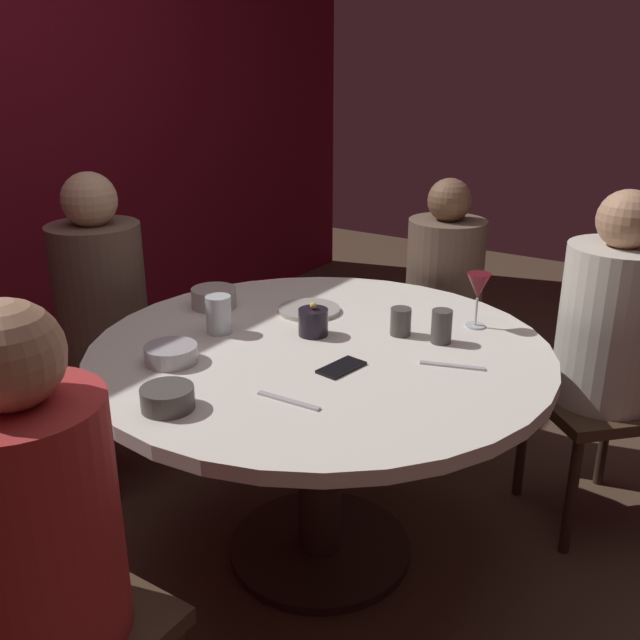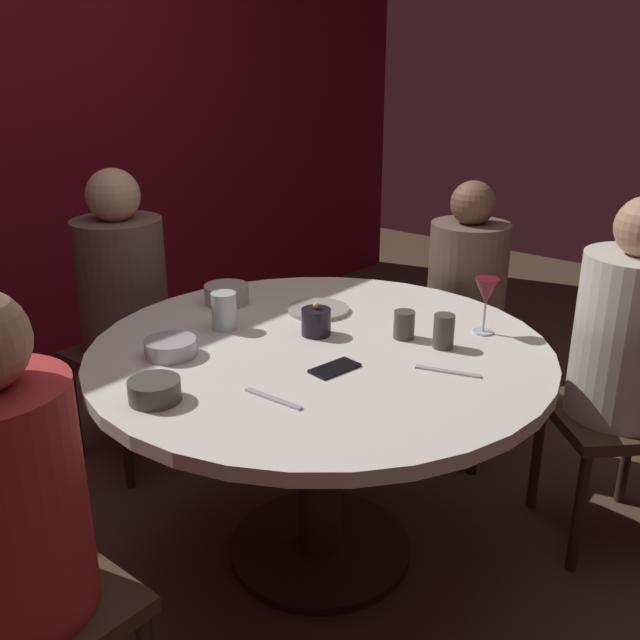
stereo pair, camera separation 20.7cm
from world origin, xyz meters
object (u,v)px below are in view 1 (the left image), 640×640
seated_diner_back (100,295)px  seated_diner_front_right (610,328)px  dinner_plate (309,310)px  cup_by_right_diner (442,326)px  cup_by_left_diner (401,322)px  seated_diner_right (444,284)px  cup_near_candle (219,314)px  candle_holder (313,322)px  cell_phone (341,367)px  seated_diner_left (36,524)px  bowl_salad_center (214,298)px  dining_table (320,390)px  wine_glass (478,288)px  bowl_serving_large (171,354)px  bowl_small_white (167,398)px

seated_diner_back → seated_diner_front_right: bearing=22.5°
dinner_plate → cup_by_right_diner: cup_by_right_diner is taller
cup_by_left_diner → cup_by_right_diner: cup_by_right_diner is taller
seated_diner_right → seated_diner_front_right: (-0.23, -0.68, 0.03)m
cup_near_candle → candle_holder: bearing=-60.9°
seated_diner_back → cup_by_left_diner: seated_diner_back is taller
cup_by_left_diner → cup_by_right_diner: (0.01, -0.13, 0.01)m
seated_diner_back → seated_diner_front_right: seated_diner_back is taller
cup_near_candle → cell_phone: bearing=-93.1°
cup_near_candle → seated_diner_front_right: bearing=-52.6°
cup_by_left_diner → candle_holder: bearing=123.4°
seated_diner_left → bowl_salad_center: size_ratio=7.68×
cell_phone → cup_by_right_diner: bearing=74.1°
dining_table → wine_glass: size_ratio=7.81×
dinner_plate → bowl_serving_large: 0.56m
seated_diner_front_right → bowl_serving_large: size_ratio=7.89×
seated_diner_left → bowl_serving_large: bearing=23.4°
bowl_small_white → seated_diner_front_right: bearing=-32.4°
seated_diner_left → cup_near_candle: bearing=19.5°
seated_diner_left → dining_table: bearing=0.0°
dining_table → bowl_serving_large: bowl_serving_large is taller
dining_table → cup_near_candle: bearing=104.8°
dining_table → cell_phone: 0.23m
cell_phone → cup_by_right_diner: 0.36m
wine_glass → dinner_plate: wine_glass is taller
dining_table → cup_by_right_diner: (0.22, -0.29, 0.20)m
bowl_small_white → dining_table: bearing=-9.7°
cell_phone → bowl_salad_center: bearing=171.6°
seated_diner_right → bowl_salad_center: 0.97m
bowl_small_white → cup_near_candle: bearing=26.5°
seated_diner_left → seated_diner_back: seated_diner_back is taller
candle_holder → seated_diner_left: bearing=-176.5°
seated_diner_left → cup_by_left_diner: bearing=-7.7°
seated_diner_right → cup_by_left_diner: size_ratio=13.01×
bowl_salad_center → cup_near_candle: size_ratio=1.29×
cup_by_left_diner → bowl_small_white: bearing=161.2°
seated_diner_right → cup_by_right_diner: bearing=22.7°
cup_near_candle → cup_by_right_diner: 0.68m
dining_table → cup_by_left_diner: 0.32m
cup_by_right_diner → dinner_plate: bearing=89.3°
bowl_small_white → cell_phone: bearing=-28.6°
seated_diner_right → seated_diner_left: bearing=0.0°
candle_holder → dinner_plate: bearing=37.4°
dining_table → cell_phone: cell_phone is taller
seated_diner_front_right → bowl_serving_large: 1.40m
seated_diner_left → bowl_serving_large: seated_diner_left is taller
wine_glass → candle_holder: bearing=130.8°
dinner_plate → seated_diner_back: bearing=105.9°
seated_diner_front_right → bowl_serving_large: (-1.01, 0.97, 0.05)m
seated_diner_front_right → cup_near_candle: seated_diner_front_right is taller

